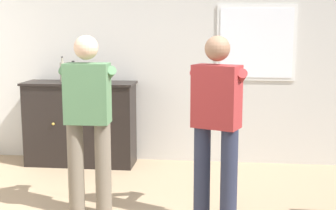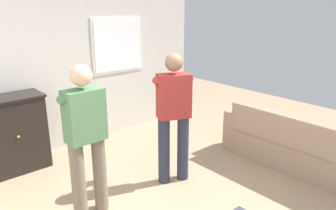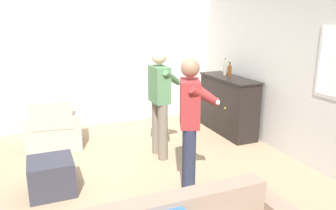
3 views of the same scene
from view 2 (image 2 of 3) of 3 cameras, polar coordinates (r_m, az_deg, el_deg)
The scene contains 4 objects.
wall_back_with_window at distance 5.37m, azimuth -18.03°, elevation 7.49°, with size 5.20×0.15×2.80m.
couch at distance 4.90m, azimuth 21.65°, elevation -7.10°, with size 0.57×2.27×0.82m.
person_standing_left at distance 3.51m, azimuth -14.17°, elevation -5.08°, with size 0.56×0.48×1.68m.
person_standing_right at distance 4.09m, azimuth 0.95°, elevation -1.32°, with size 0.52×0.52×1.68m.
Camera 2 is at (-2.07, -2.21, 2.25)m, focal length 35.00 mm.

